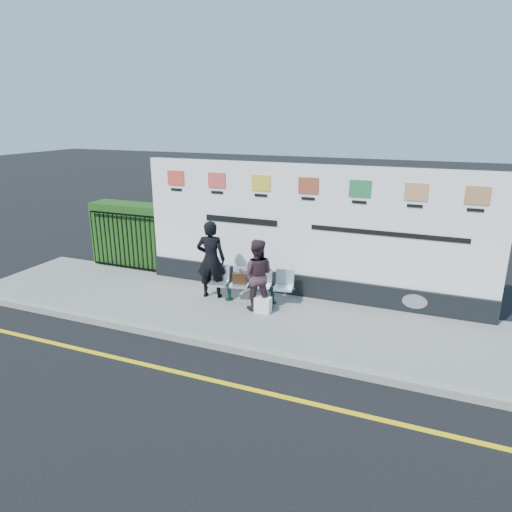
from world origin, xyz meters
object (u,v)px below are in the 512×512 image
at_px(woman_right, 256,275).
at_px(billboard, 308,241).
at_px(woman_left, 211,259).
at_px(bench, 251,293).

bearing_deg(woman_right, billboard, -139.45).
bearing_deg(billboard, woman_right, -123.01).
height_order(woman_left, woman_right, woman_left).
bearing_deg(billboard, bench, -140.94).
bearing_deg(woman_left, bench, 170.09).
bearing_deg(woman_right, bench, -67.10).
height_order(billboard, woman_left, billboard).
xyz_separation_m(billboard, woman_right, (-0.76, -1.18, -0.52)).
distance_m(bench, woman_left, 1.17).
height_order(billboard, bench, billboard).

